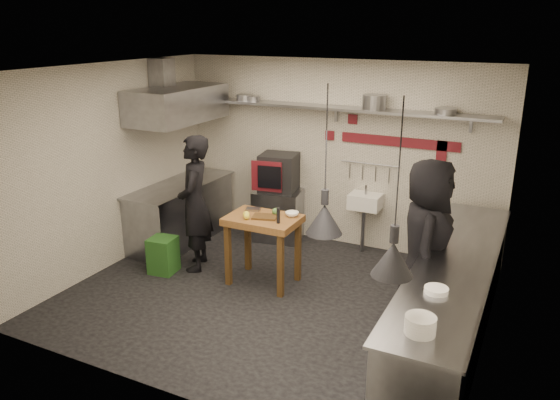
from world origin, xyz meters
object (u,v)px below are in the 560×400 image
at_px(green_bin, 163,255).
at_px(chef_right, 427,242).
at_px(combi_oven, 279,172).
at_px(prep_table, 263,250).
at_px(chef_left, 195,204).
at_px(oven_stand, 279,214).

xyz_separation_m(green_bin, chef_right, (3.46, 0.32, 0.71)).
bearing_deg(combi_oven, prep_table, -80.56).
height_order(combi_oven, prep_table, combi_oven).
relative_size(chef_left, chef_right, 0.99).
height_order(combi_oven, chef_left, chef_left).
xyz_separation_m(chef_left, chef_right, (3.13, -0.02, 0.01)).
relative_size(oven_stand, chef_left, 0.42).
bearing_deg(chef_right, chef_left, 79.98).
bearing_deg(green_bin, chef_right, 5.24).
xyz_separation_m(combi_oven, prep_table, (0.51, -1.48, -0.63)).
distance_m(prep_table, chef_left, 1.16).
distance_m(combi_oven, chef_right, 2.99).
bearing_deg(combi_oven, chef_right, -39.51).
relative_size(prep_table, chef_right, 0.48).
relative_size(green_bin, chef_right, 0.26).
relative_size(oven_stand, combi_oven, 1.38).
bearing_deg(chef_right, combi_oven, 50.36).
height_order(oven_stand, combi_oven, combi_oven).
distance_m(green_bin, chef_left, 0.84).
bearing_deg(oven_stand, combi_oven, -80.60).
bearing_deg(green_bin, oven_stand, 64.73).
bearing_deg(chef_right, oven_stand, 50.01).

